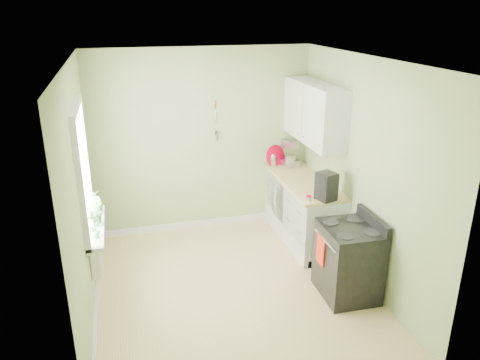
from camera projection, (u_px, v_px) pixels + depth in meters
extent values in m
cube|color=tan|center=(233.00, 289.00, 5.66)|extent=(3.20, 3.60, 0.02)
cube|color=white|center=(232.00, 59.00, 4.71)|extent=(3.20, 3.60, 0.02)
cube|color=#A8BA7F|center=(202.00, 142.00, 6.82)|extent=(3.20, 0.02, 2.70)
cube|color=#A8BA7F|center=(80.00, 199.00, 4.79)|extent=(0.02, 3.60, 2.70)
cube|color=#A8BA7F|center=(363.00, 172.00, 5.57)|extent=(0.02, 3.60, 2.70)
cube|color=white|center=(303.00, 212.00, 6.72)|extent=(0.60, 1.60, 0.87)
cube|color=#F0D992|center=(304.00, 182.00, 6.56)|extent=(0.64, 1.60, 0.04)
cube|color=white|center=(314.00, 113.00, 6.35)|extent=(0.35, 1.40, 0.80)
cube|color=white|center=(81.00, 171.00, 5.00)|extent=(0.02, 1.00, 1.30)
cube|color=white|center=(76.00, 108.00, 4.77)|extent=(0.06, 1.14, 0.07)
cube|color=white|center=(91.00, 229.00, 5.24)|extent=(0.06, 1.14, 0.07)
cube|color=white|center=(83.00, 171.00, 5.01)|extent=(0.04, 1.00, 0.04)
cube|color=white|center=(96.00, 227.00, 5.25)|extent=(0.18, 1.14, 0.04)
cube|color=white|center=(96.00, 255.00, 5.32)|extent=(0.12, 0.50, 0.35)
cylinder|color=#F0D992|center=(215.00, 105.00, 6.66)|extent=(0.02, 0.02, 0.10)
cylinder|color=silver|center=(216.00, 114.00, 6.70)|extent=(0.01, 0.01, 0.16)
cylinder|color=silver|center=(216.00, 137.00, 6.82)|extent=(0.01, 0.14, 0.14)
cube|color=black|center=(348.00, 262.00, 5.43)|extent=(0.62, 0.72, 0.84)
cube|color=black|center=(351.00, 229.00, 5.28)|extent=(0.62, 0.72, 0.03)
cube|color=black|center=(373.00, 220.00, 5.32)|extent=(0.08, 0.71, 0.13)
cylinder|color=#B2B2B7|center=(325.00, 241.00, 5.24)|extent=(0.04, 0.58, 0.02)
cube|color=red|center=(321.00, 250.00, 5.38)|extent=(0.03, 0.20, 0.35)
cube|color=#B2B2B7|center=(288.00, 162.00, 7.19)|extent=(0.32, 0.39, 0.09)
cube|color=#B2B2B7|center=(285.00, 150.00, 7.27)|extent=(0.16, 0.13, 0.24)
cube|color=#B2B2B7|center=(288.00, 143.00, 7.11)|extent=(0.26, 0.37, 0.11)
sphere|color=#B2B2B7|center=(285.00, 139.00, 7.21)|extent=(0.13, 0.13, 0.13)
cylinder|color=silver|center=(290.00, 159.00, 7.11)|extent=(0.19, 0.19, 0.16)
cylinder|color=silver|center=(272.00, 161.00, 7.12)|extent=(0.12, 0.12, 0.16)
cone|color=silver|center=(272.00, 155.00, 7.08)|extent=(0.12, 0.12, 0.04)
cylinder|color=silver|center=(267.00, 160.00, 7.09)|extent=(0.11, 0.05, 0.08)
cube|color=black|center=(326.00, 186.00, 5.85)|extent=(0.26, 0.28, 0.36)
cylinder|color=black|center=(324.00, 195.00, 5.88)|extent=(0.11, 0.11, 0.12)
cylinder|color=#BC0025|center=(275.00, 156.00, 7.10)|extent=(0.33, 0.17, 0.33)
cylinder|color=#A6A388|center=(309.00, 199.00, 5.85)|extent=(0.06, 0.06, 0.06)
cylinder|color=#BC0025|center=(309.00, 196.00, 5.84)|extent=(0.07, 0.07, 0.01)
imported|color=#31662F|center=(95.00, 225.00, 4.91)|extent=(0.18, 0.19, 0.30)
imported|color=#31662F|center=(95.00, 210.00, 5.26)|extent=(0.18, 0.20, 0.31)
imported|color=#31662F|center=(96.00, 202.00, 5.52)|extent=(0.21, 0.21, 0.28)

